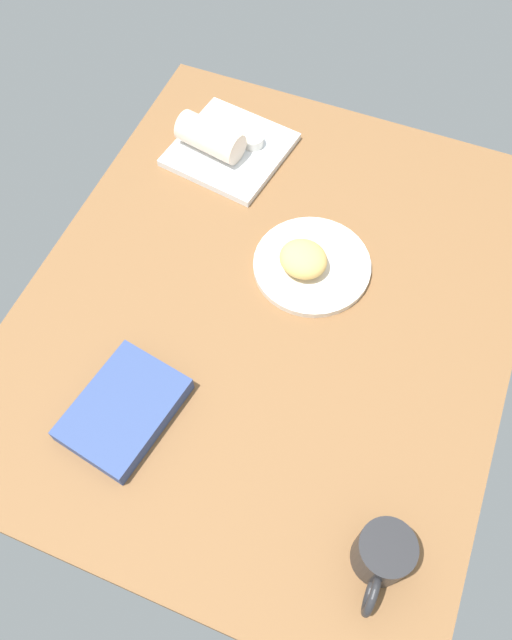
{
  "coord_description": "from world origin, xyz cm",
  "views": [
    {
      "loc": [
        58.36,
        20.45,
        105.9
      ],
      "look_at": [
        6.2,
        -0.57,
        7.0
      ],
      "focal_mm": 35.32,
      "sensor_mm": 36.0,
      "label": 1
    }
  ],
  "objects_px": {
    "scone_pastry": "(303,259)",
    "square_plate": "(230,150)",
    "sauce_cup": "(253,140)",
    "coffee_mug": "(382,556)",
    "breakfast_wrap": "(210,137)",
    "round_plate": "(312,265)",
    "book_stack": "(124,409)"
  },
  "relations": [
    {
      "from": "scone_pastry",
      "to": "square_plate",
      "type": "relative_size",
      "value": 0.41
    },
    {
      "from": "scone_pastry",
      "to": "sauce_cup",
      "type": "height_order",
      "value": "scone_pastry"
    },
    {
      "from": "sauce_cup",
      "to": "coffee_mug",
      "type": "distance_m",
      "value": 0.88
    },
    {
      "from": "breakfast_wrap",
      "to": "scone_pastry",
      "type": "bearing_deg",
      "value": 64.29
    },
    {
      "from": "breakfast_wrap",
      "to": "coffee_mug",
      "type": "xyz_separation_m",
      "value": [
        0.68,
        0.58,
        -0.0
      ]
    },
    {
      "from": "round_plate",
      "to": "breakfast_wrap",
      "type": "bearing_deg",
      "value": -123.63
    },
    {
      "from": "round_plate",
      "to": "square_plate",
      "type": "relative_size",
      "value": 1.0
    },
    {
      "from": "round_plate",
      "to": "scone_pastry",
      "type": "distance_m",
      "value": 0.04
    },
    {
      "from": "book_stack",
      "to": "coffee_mug",
      "type": "xyz_separation_m",
      "value": [
        0.07,
        0.47,
        0.03
      ]
    },
    {
      "from": "square_plate",
      "to": "book_stack",
      "type": "relative_size",
      "value": 1.01
    },
    {
      "from": "round_plate",
      "to": "breakfast_wrap",
      "type": "distance_m",
      "value": 0.37
    },
    {
      "from": "coffee_mug",
      "to": "breakfast_wrap",
      "type": "bearing_deg",
      "value": -139.56
    },
    {
      "from": "sauce_cup",
      "to": "breakfast_wrap",
      "type": "distance_m",
      "value": 0.09
    },
    {
      "from": "square_plate",
      "to": "book_stack",
      "type": "bearing_deg",
      "value": 6.55
    },
    {
      "from": "square_plate",
      "to": "sauce_cup",
      "type": "distance_m",
      "value": 0.06
    },
    {
      "from": "round_plate",
      "to": "sauce_cup",
      "type": "bearing_deg",
      "value": -137.94
    },
    {
      "from": "scone_pastry",
      "to": "coffee_mug",
      "type": "xyz_separation_m",
      "value": [
        0.46,
        0.29,
        0.01
      ]
    },
    {
      "from": "book_stack",
      "to": "coffee_mug",
      "type": "distance_m",
      "value": 0.48
    },
    {
      "from": "square_plate",
      "to": "coffee_mug",
      "type": "height_order",
      "value": "coffee_mug"
    },
    {
      "from": "breakfast_wrap",
      "to": "square_plate",
      "type": "bearing_deg",
      "value": 130.47
    },
    {
      "from": "scone_pastry",
      "to": "sauce_cup",
      "type": "relative_size",
      "value": 2.13
    },
    {
      "from": "scone_pastry",
      "to": "coffee_mug",
      "type": "relative_size",
      "value": 0.69
    },
    {
      "from": "coffee_mug",
      "to": "square_plate",
      "type": "bearing_deg",
      "value": -142.17
    },
    {
      "from": "round_plate",
      "to": "scone_pastry",
      "type": "height_order",
      "value": "scone_pastry"
    },
    {
      "from": "breakfast_wrap",
      "to": "book_stack",
      "type": "height_order",
      "value": "breakfast_wrap"
    },
    {
      "from": "square_plate",
      "to": "coffee_mug",
      "type": "xyz_separation_m",
      "value": [
        0.7,
        0.54,
        0.04
      ]
    },
    {
      "from": "round_plate",
      "to": "coffee_mug",
      "type": "distance_m",
      "value": 0.55
    },
    {
      "from": "square_plate",
      "to": "breakfast_wrap",
      "type": "xyz_separation_m",
      "value": [
        0.02,
        -0.04,
        0.04
      ]
    },
    {
      "from": "round_plate",
      "to": "sauce_cup",
      "type": "relative_size",
      "value": 5.19
    },
    {
      "from": "breakfast_wrap",
      "to": "book_stack",
      "type": "xyz_separation_m",
      "value": [
        0.61,
        0.11,
        -0.03
      ]
    },
    {
      "from": "scone_pastry",
      "to": "square_plate",
      "type": "distance_m",
      "value": 0.35
    },
    {
      "from": "square_plate",
      "to": "sauce_cup",
      "type": "xyz_separation_m",
      "value": [
        -0.03,
        0.04,
        0.02
      ]
    }
  ]
}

